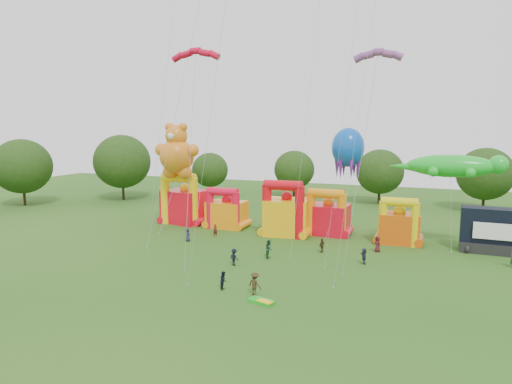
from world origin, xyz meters
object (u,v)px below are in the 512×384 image
(octopus_kite, at_px, (343,174))
(spectator_0, at_px, (188,235))
(teddy_bear_kite, at_px, (176,158))
(gecko_kite, at_px, (451,172))
(stage_trailer, at_px, (498,231))
(spectator_4, at_px, (322,246))
(bouncy_castle_2, at_px, (286,214))
(bouncy_castle_0, at_px, (184,204))

(octopus_kite, height_order, spectator_0, octopus_kite)
(teddy_bear_kite, distance_m, gecko_kite, 33.85)
(gecko_kite, relative_size, octopus_kite, 0.91)
(stage_trailer, distance_m, octopus_kite, 18.48)
(gecko_kite, height_order, spectator_0, gecko_kite)
(spectator_4, bearing_deg, stage_trailer, 136.94)
(bouncy_castle_2, xyz_separation_m, spectator_4, (6.03, -6.38, -1.90))
(spectator_4, bearing_deg, teddy_bear_kite, -78.20)
(bouncy_castle_2, xyz_separation_m, stage_trailer, (23.76, 0.24, -0.31))
(gecko_kite, bearing_deg, spectator_4, -152.05)
(stage_trailer, bearing_deg, gecko_kite, 178.35)
(octopus_kite, bearing_deg, stage_trailer, -11.03)
(spectator_0, bearing_deg, stage_trailer, 22.88)
(spectator_0, height_order, spectator_4, spectator_0)
(octopus_kite, distance_m, spectator_0, 20.78)
(bouncy_castle_0, bearing_deg, stage_trailer, -2.55)
(teddy_bear_kite, bearing_deg, octopus_kite, 11.82)
(bouncy_castle_2, xyz_separation_m, octopus_kite, (6.37, 3.63, 4.95))
(spectator_0, relative_size, spectator_4, 1.02)
(bouncy_castle_2, height_order, stage_trailer, bouncy_castle_2)
(teddy_bear_kite, bearing_deg, spectator_4, -14.69)
(stage_trailer, relative_size, teddy_bear_kite, 0.54)
(stage_trailer, xyz_separation_m, gecko_kite, (-4.99, 0.14, 6.24))
(teddy_bear_kite, bearing_deg, bouncy_castle_2, 3.25)
(octopus_kite, bearing_deg, spectator_4, -91.96)
(octopus_kite, bearing_deg, bouncy_castle_2, -150.35)
(bouncy_castle_2, height_order, spectator_0, bouncy_castle_2)
(gecko_kite, bearing_deg, octopus_kite, 165.32)
(gecko_kite, bearing_deg, teddy_bear_kite, -177.91)
(bouncy_castle_0, bearing_deg, spectator_4, -21.14)
(bouncy_castle_0, relative_size, gecko_kite, 0.59)
(bouncy_castle_0, height_order, bouncy_castle_2, bouncy_castle_0)
(bouncy_castle_2, xyz_separation_m, teddy_bear_kite, (-15.04, -0.85, 6.73))
(bouncy_castle_2, height_order, gecko_kite, gecko_kite)
(stage_trailer, bearing_deg, bouncy_castle_2, -179.43)
(bouncy_castle_0, height_order, teddy_bear_kite, teddy_bear_kite)
(stage_trailer, xyz_separation_m, spectator_0, (-33.75, -7.44, -1.57))
(bouncy_castle_0, xyz_separation_m, stage_trailer, (39.37, -1.75, -0.37))
(bouncy_castle_0, bearing_deg, spectator_0, -58.54)
(bouncy_castle_0, bearing_deg, octopus_kite, 4.27)
(stage_trailer, bearing_deg, spectator_4, -159.54)
(spectator_0, bearing_deg, bouncy_castle_0, 131.90)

